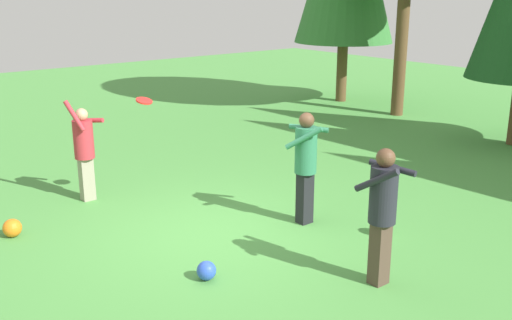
{
  "coord_description": "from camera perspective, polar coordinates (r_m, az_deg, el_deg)",
  "views": [
    {
      "loc": [
        6.9,
        -4.74,
        3.61
      ],
      "look_at": [
        0.11,
        0.75,
        1.05
      ],
      "focal_mm": 41.74,
      "sensor_mm": 36.0,
      "label": 1
    }
  ],
  "objects": [
    {
      "name": "ball_blue",
      "position": [
        7.73,
        -4.77,
        -10.52
      ],
      "size": [
        0.25,
        0.25,
        0.25
      ],
      "primitive_type": "sphere",
      "color": "blue",
      "rests_on": "ground_plane"
    },
    {
      "name": "person_bystander",
      "position": [
        7.41,
        12.05,
        -4.24
      ],
      "size": [
        0.68,
        0.59,
        1.76
      ],
      "rotation": [
        0.0,
        0.0,
        -2.93
      ],
      "color": "#4C382D",
      "rests_on": "ground_plane"
    },
    {
      "name": "frisbee",
      "position": [
        9.8,
        -10.67,
        5.6
      ],
      "size": [
        0.33,
        0.33,
        0.1
      ],
      "color": "red"
    },
    {
      "name": "person_catcher",
      "position": [
        9.18,
        4.79,
        0.16
      ],
      "size": [
        0.76,
        0.74,
        1.78
      ],
      "rotation": [
        0.0,
        0.0,
        -2.51
      ],
      "color": "black",
      "rests_on": "ground_plane"
    },
    {
      "name": "person_thrower",
      "position": [
        10.61,
        -16.16,
        1.28
      ],
      "size": [
        0.66,
        0.66,
        1.8
      ],
      "rotation": [
        0.0,
        0.0,
        0.58
      ],
      "color": "gray",
      "rests_on": "ground_plane"
    },
    {
      "name": "ball_orange",
      "position": [
        9.65,
        -22.32,
        -6.05
      ],
      "size": [
        0.28,
        0.28,
        0.28
      ],
      "primitive_type": "sphere",
      "color": "orange",
      "rests_on": "ground_plane"
    },
    {
      "name": "ground_plane",
      "position": [
        9.12,
        -4.13,
        -7.03
      ],
      "size": [
        40.0,
        40.0,
        0.0
      ],
      "primitive_type": "plane",
      "color": "#4C9342"
    },
    {
      "name": "ball_white",
      "position": [
        9.21,
        11.87,
        -6.26
      ],
      "size": [
        0.25,
        0.25,
        0.25
      ],
      "primitive_type": "sphere",
      "color": "white",
      "rests_on": "ground_plane"
    }
  ]
}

